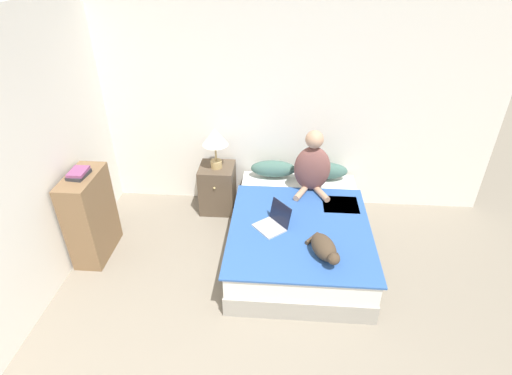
{
  "coord_description": "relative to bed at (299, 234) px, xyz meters",
  "views": [
    {
      "loc": [
        0.08,
        -0.84,
        2.94
      ],
      "look_at": [
        -0.17,
        2.59,
        0.81
      ],
      "focal_mm": 28.0,
      "sensor_mm": 36.0,
      "label": 1
    }
  ],
  "objects": [
    {
      "name": "pillow_near",
      "position": [
        -0.31,
        0.84,
        0.33
      ],
      "size": [
        0.55,
        0.22,
        0.2
      ],
      "color": "#42665B",
      "rests_on": "bed"
    },
    {
      "name": "wall_back",
      "position": [
        -0.29,
        1.05,
        1.05
      ],
      "size": [
        5.16,
        0.05,
        2.55
      ],
      "color": "white",
      "rests_on": "ground_plane"
    },
    {
      "name": "table_lamp",
      "position": [
        -1.0,
        0.75,
        0.75
      ],
      "size": [
        0.31,
        0.31,
        0.51
      ],
      "color": "tan",
      "rests_on": "nightstand"
    },
    {
      "name": "person_sitting",
      "position": [
        0.13,
        0.56,
        0.54
      ],
      "size": [
        0.41,
        0.4,
        0.74
      ],
      "color": "brown",
      "rests_on": "bed"
    },
    {
      "name": "bed",
      "position": [
        0.0,
        0.0,
        0.0
      ],
      "size": [
        1.43,
        1.95,
        0.46
      ],
      "color": "#9E998E",
      "rests_on": "ground_plane"
    },
    {
      "name": "pillow_far",
      "position": [
        0.31,
        0.84,
        0.33
      ],
      "size": [
        0.55,
        0.22,
        0.2
      ],
      "color": "#42665B",
      "rests_on": "bed"
    },
    {
      "name": "book_stack_top",
      "position": [
        -2.2,
        -0.18,
        0.77
      ],
      "size": [
        0.18,
        0.24,
        0.07
      ],
      "color": "#2D2D33",
      "rests_on": "bookshelf"
    },
    {
      "name": "cat_tabby",
      "position": [
        0.21,
        -0.6,
        0.33
      ],
      "size": [
        0.32,
        0.54,
        0.19
      ],
      "rotation": [
        0.0,
        0.0,
        -1.18
      ],
      "color": "#473828",
      "rests_on": "bed"
    },
    {
      "name": "laptop_open",
      "position": [
        -0.28,
        -0.19,
        0.29
      ],
      "size": [
        0.4,
        0.4,
        0.25
      ],
      "rotation": [
        0.0,
        0.0,
        -0.87
      ],
      "color": "#B7B7BC",
      "rests_on": "bed"
    },
    {
      "name": "wall_side",
      "position": [
        -2.4,
        -0.79,
        1.05
      ],
      "size": [
        0.05,
        4.62,
        2.55
      ],
      "color": "white",
      "rests_on": "ground_plane"
    },
    {
      "name": "nightstand",
      "position": [
        -1.0,
        0.76,
        0.08
      ],
      "size": [
        0.42,
        0.44,
        0.61
      ],
      "color": "brown",
      "rests_on": "ground_plane"
    },
    {
      "name": "bookshelf",
      "position": [
        -2.19,
        -0.18,
        0.26
      ],
      "size": [
        0.3,
        0.62,
        0.97
      ],
      "color": "brown",
      "rests_on": "ground_plane"
    }
  ]
}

